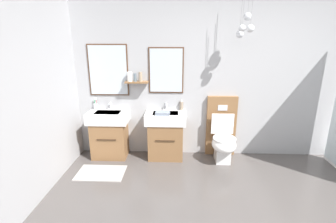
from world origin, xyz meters
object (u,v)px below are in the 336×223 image
at_px(toilet, 222,137).
at_px(soap_dispenser, 181,106).
at_px(toothbrush_cup, 96,106).
at_px(vanity_sink_left, 110,133).
at_px(vanity_sink_right, 166,134).
at_px(folded_hand_towel, 163,113).

bearing_deg(toilet, soap_dispenser, 165.40).
xyz_separation_m(toilet, toothbrush_cup, (-2.06, 0.16, 0.44)).
bearing_deg(vanity_sink_left, soap_dispenser, 7.15).
distance_m(vanity_sink_right, folded_hand_towel, 0.40).
distance_m(toilet, soap_dispenser, 0.82).
relative_size(vanity_sink_right, toothbrush_cup, 3.95).
xyz_separation_m(vanity_sink_right, folded_hand_towel, (-0.04, -0.11, 0.38)).
bearing_deg(folded_hand_towel, vanity_sink_right, 70.77).
height_order(vanity_sink_right, folded_hand_towel, folded_hand_towel).
bearing_deg(vanity_sink_left, toilet, -0.79).
xyz_separation_m(soap_dispenser, folded_hand_towel, (-0.29, -0.26, -0.05)).
bearing_deg(folded_hand_towel, toothbrush_cup, 167.32).
distance_m(vanity_sink_right, toothbrush_cup, 1.23).
bearing_deg(vanity_sink_right, folded_hand_towel, -109.23).
bearing_deg(vanity_sink_left, folded_hand_towel, -7.47).
relative_size(toothbrush_cup, folded_hand_towel, 0.88).
distance_m(vanity_sink_left, toothbrush_cup, 0.50).
bearing_deg(toilet, vanity_sink_right, 178.41).
distance_m(vanity_sink_right, soap_dispenser, 0.52).
bearing_deg(vanity_sink_right, toothbrush_cup, 173.29).
xyz_separation_m(toilet, folded_hand_towel, (-0.94, -0.09, 0.41)).
relative_size(vanity_sink_left, toilet, 0.77).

